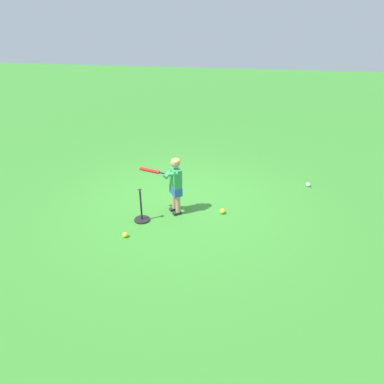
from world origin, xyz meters
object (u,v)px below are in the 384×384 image
Objects in this scene: play_ball_center_lawn at (222,211)px; batting_tee at (142,215)px; play_ball_by_bucket at (308,185)px; child_batter at (174,181)px; play_ball_near_batter at (125,235)px.

play_ball_center_lawn is 1.49m from batting_tee.
batting_tee is at bearing -69.81° from play_ball_center_lawn.
batting_tee is at bearing -56.94° from play_ball_by_bucket.
batting_tee is at bearing -51.82° from child_batter.
play_ball_by_bucket is (-1.61, 2.58, -0.60)m from child_batter.
child_batter is at bearing -58.04° from play_ball_by_bucket.
play_ball_by_bucket is at bearing 121.96° from child_batter.
play_ball_center_lawn is (-0.11, 0.89, -0.60)m from child_batter.
play_ball_by_bucket is 3.69m from batting_tee.
child_batter reaches higher than play_ball_near_batter.
play_ball_near_batter is at bearing -54.41° from play_ball_center_lawn.
play_ball_center_lawn reaches higher than play_ball_near_batter.
play_ball_by_bucket is 1.06× the size of play_ball_near_batter.
child_batter is 3.10m from play_ball_by_bucket.
play_ball_by_bucket reaches higher than play_ball_near_batter.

